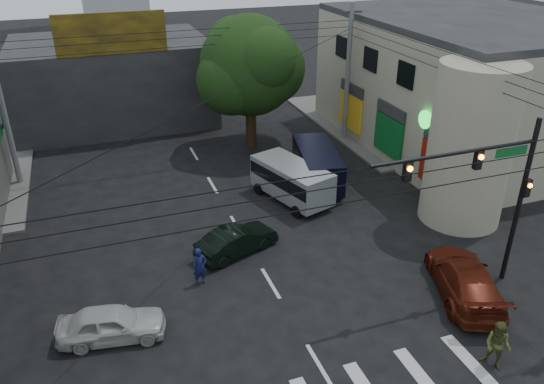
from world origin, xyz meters
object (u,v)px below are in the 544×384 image
traffic_gantry (491,182)px  pedestrian_olive (497,346)px  navy_van (317,167)px  traffic_officer (200,267)px  white_compact (112,323)px  street_tree (250,66)px  utility_pole_far_left (3,108)px  dark_sedan (237,241)px  utility_pole_far_right (348,75)px  silver_minivan (292,183)px  maroon_sedan (465,279)px

traffic_gantry → pedestrian_olive: 6.03m
navy_van → traffic_officer: size_ratio=3.31×
traffic_gantry → white_compact: bearing=172.5°
street_tree → utility_pole_far_left: (-14.50, -1.00, -0.87)m
dark_sedan → traffic_officer: bearing=109.3°
utility_pole_far_right → pedestrian_olive: (-4.90, -21.02, -3.67)m
traffic_officer → silver_minivan: bearing=30.4°
maroon_sedan → traffic_officer: size_ratio=3.34×
utility_pole_far_right → silver_minivan: utility_pole_far_right is taller
utility_pole_far_right → navy_van: (-4.71, -5.85, -3.53)m
street_tree → silver_minivan: (-0.36, -8.24, -4.42)m
street_tree → utility_pole_far_right: (6.50, -1.00, -0.87)m
utility_pole_far_left → dark_sedan: utility_pole_far_left is taller
utility_pole_far_right → navy_van: utility_pole_far_right is taller
traffic_gantry → utility_pole_far_left: utility_pole_far_left is taller
street_tree → maroon_sedan: (3.15, -18.36, -4.71)m
dark_sedan → navy_van: navy_van is taller
utility_pole_far_right → pedestrian_olive: utility_pole_far_right is taller
silver_minivan → street_tree: bearing=-19.9°
white_compact → traffic_officer: traffic_officer is taller
dark_sedan → pedestrian_olive: bearing=-167.6°
utility_pole_far_right → silver_minivan: size_ratio=1.75×
white_compact → pedestrian_olive: 13.50m
dark_sedan → traffic_officer: traffic_officer is taller
traffic_gantry → silver_minivan: (-4.18, 9.76, -3.78)m
dark_sedan → maroon_sedan: bearing=-148.3°
utility_pole_far_left → pedestrian_olive: utility_pole_far_left is taller
silver_minivan → dark_sedan: bearing=115.6°
street_tree → utility_pole_far_left: bearing=-176.1°
silver_minivan → traffic_gantry: bearing=-174.2°
traffic_officer → utility_pole_far_right: bearing=32.9°
street_tree → utility_pole_far_right: 6.63m
traffic_gantry → dark_sedan: 11.07m
dark_sedan → silver_minivan: 5.89m
street_tree → maroon_sedan: size_ratio=1.53×
white_compact → silver_minivan: 12.88m
utility_pole_far_left → utility_pole_far_right: (21.00, 0.00, 0.00)m
utility_pole_far_right → utility_pole_far_left: bearing=180.0°
navy_van → utility_pole_far_left: bearing=82.7°
maroon_sedan → pedestrian_olive: (-1.55, -3.66, 0.16)m
dark_sedan → maroon_sedan: maroon_sedan is taller
maroon_sedan → pedestrian_olive: pedestrian_olive is taller
silver_minivan → white_compact: bearing=110.3°
utility_pole_far_left → traffic_officer: utility_pole_far_left is taller
traffic_gantry → pedestrian_olive: size_ratio=3.89×
white_compact → utility_pole_far_right: bearing=-39.1°
silver_minivan → pedestrian_olive: bearing=170.7°
pedestrian_olive → silver_minivan: bearing=162.4°
traffic_gantry → pedestrian_olive: (-2.22, -4.02, -3.90)m
utility_pole_far_left → traffic_officer: (7.73, -13.00, -3.75)m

